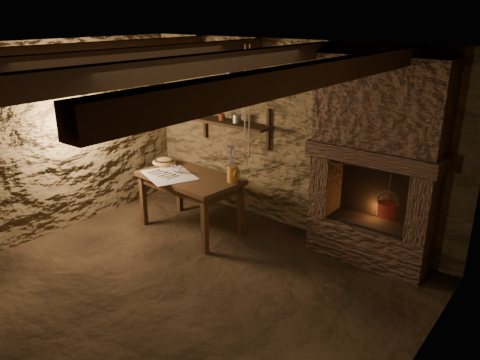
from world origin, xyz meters
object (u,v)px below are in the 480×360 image
Objects in this scene: work_table at (191,201)px; wooden_bowl at (164,162)px; stoneware_jug at (233,166)px; iron_stockpot at (234,81)px; red_pot at (387,208)px.

work_table is 4.30× the size of wooden_bowl.
iron_stockpot is (-0.45, 0.60, 0.91)m from stoneware_jug.
stoneware_jug reaches higher than wooden_bowl.
iron_stockpot is at bearing 117.36° from stoneware_jug.
wooden_bowl is at bearing 172.67° from stoneware_jug.
iron_stockpot is (0.12, 0.76, 1.46)m from work_table.
stoneware_jug is at bearing -164.75° from red_pot.
iron_stockpot reaches higher than red_pot.
iron_stockpot is 0.46× the size of red_pot.
red_pot reaches higher than wooden_bowl.
stoneware_jug is 1.16m from wooden_bowl.
stoneware_jug is at bearing 2.25° from wooden_bowl.
red_pot is (2.90, 0.52, -0.08)m from wooden_bowl.
stoneware_jug is at bearing 20.33° from work_table.
work_table is 0.80m from stoneware_jug.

